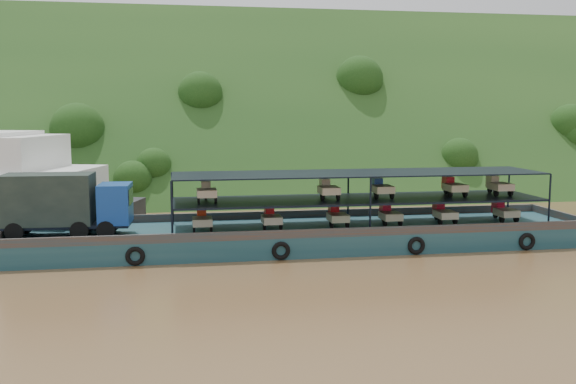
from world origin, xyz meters
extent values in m
plane|color=brown|center=(0.00, 0.00, 0.00)|extent=(160.00, 160.00, 0.00)
cube|color=#163814|center=(0.00, 36.00, 0.00)|extent=(140.00, 39.60, 39.60)
cube|color=#123841|center=(-1.29, 1.39, 0.60)|extent=(35.00, 7.00, 1.20)
cube|color=#592D19|center=(-1.29, 4.79, 1.45)|extent=(35.00, 0.20, 0.50)
cube|color=#592D19|center=(-1.29, -2.01, 1.45)|extent=(35.00, 0.20, 0.50)
cube|color=#592D19|center=(16.11, 1.39, 1.45)|extent=(0.20, 7.00, 0.50)
cube|color=#592D19|center=(-18.69, 1.39, 1.45)|extent=(0.20, 7.00, 0.50)
torus|color=black|center=(-11.29, -2.16, 0.55)|extent=(1.06, 0.26, 1.06)
torus|color=black|center=(-3.29, -2.16, 0.55)|extent=(1.06, 0.26, 1.06)
torus|color=black|center=(4.71, -2.16, 0.55)|extent=(1.06, 0.26, 1.06)
torus|color=black|center=(11.71, -2.16, 0.55)|extent=(1.06, 0.26, 1.06)
cylinder|color=black|center=(-17.91, -0.03, 1.71)|extent=(1.05, 0.41, 1.03)
cylinder|color=black|center=(-17.81, 2.13, 1.71)|extent=(1.05, 0.41, 1.03)
cylinder|color=black|center=(-14.42, -0.20, 1.71)|extent=(1.05, 0.41, 1.03)
cylinder|color=black|center=(-14.31, 1.96, 1.71)|extent=(1.05, 0.41, 1.03)
cylinder|color=black|center=(-12.98, -0.27, 1.71)|extent=(1.05, 0.41, 1.03)
cylinder|color=black|center=(-12.87, 1.89, 1.71)|extent=(1.05, 0.41, 1.03)
cube|color=black|center=(-15.19, 0.92, 1.87)|extent=(7.10, 2.60, 0.21)
cube|color=navy|center=(-12.52, 0.79, 3.05)|extent=(1.87, 2.55, 2.26)
cube|color=black|center=(-11.64, 0.75, 3.46)|extent=(0.16, 2.06, 0.93)
cube|color=black|center=(-16.22, 0.97, 3.36)|extent=(5.05, 2.71, 2.88)
cube|color=black|center=(2.21, 1.39, 2.86)|extent=(23.00, 5.00, 0.12)
cube|color=black|center=(2.21, 1.39, 4.50)|extent=(23.00, 5.00, 0.08)
cylinder|color=black|center=(-9.29, -1.11, 2.85)|extent=(0.12, 0.12, 3.30)
cylinder|color=black|center=(-9.29, 3.89, 2.85)|extent=(0.12, 0.12, 3.30)
cylinder|color=black|center=(2.21, -1.11, 2.85)|extent=(0.12, 0.12, 3.30)
cylinder|color=black|center=(2.21, 3.89, 2.85)|extent=(0.12, 0.12, 3.30)
cylinder|color=black|center=(13.71, -1.11, 2.85)|extent=(0.12, 0.12, 3.30)
cylinder|color=black|center=(13.71, 3.89, 2.85)|extent=(0.12, 0.12, 3.30)
cylinder|color=black|center=(-7.54, 2.44, 1.46)|extent=(0.12, 0.52, 0.52)
cylinder|color=black|center=(-8.04, 0.64, 1.46)|extent=(0.14, 0.52, 0.52)
cylinder|color=black|center=(-7.04, 0.64, 1.46)|extent=(0.14, 0.52, 0.52)
cube|color=#CDB691|center=(-7.54, 0.99, 1.80)|extent=(1.15, 1.50, 0.44)
cube|color=red|center=(-7.54, 2.14, 1.98)|extent=(0.55, 0.80, 0.80)
cube|color=red|center=(-7.54, 1.94, 2.48)|extent=(0.50, 0.10, 0.10)
cylinder|color=black|center=(-3.35, 2.44, 1.46)|extent=(0.12, 0.52, 0.52)
cylinder|color=black|center=(-3.85, 0.64, 1.46)|extent=(0.14, 0.52, 0.52)
cylinder|color=black|center=(-2.85, 0.64, 1.46)|extent=(0.14, 0.52, 0.52)
cube|color=beige|center=(-3.35, 0.99, 1.80)|extent=(1.15, 1.50, 0.44)
cube|color=red|center=(-3.35, 2.14, 1.98)|extent=(0.55, 0.80, 0.80)
cube|color=red|center=(-3.35, 1.94, 2.48)|extent=(0.50, 0.10, 0.10)
cylinder|color=black|center=(0.79, 2.44, 1.46)|extent=(0.12, 0.52, 0.52)
cylinder|color=black|center=(0.29, 0.64, 1.46)|extent=(0.14, 0.52, 0.52)
cylinder|color=black|center=(1.29, 0.64, 1.46)|extent=(0.14, 0.52, 0.52)
cube|color=#C4BB8A|center=(0.79, 0.99, 1.80)|extent=(1.15, 1.50, 0.44)
cube|color=red|center=(0.79, 2.14, 1.98)|extent=(0.55, 0.80, 0.80)
cube|color=red|center=(0.79, 1.94, 2.48)|extent=(0.50, 0.10, 0.10)
cylinder|color=black|center=(4.20, 2.44, 1.46)|extent=(0.12, 0.52, 0.52)
cylinder|color=black|center=(3.70, 0.64, 1.46)|extent=(0.14, 0.52, 0.52)
cylinder|color=black|center=(4.70, 0.64, 1.46)|extent=(0.14, 0.52, 0.52)
cube|color=tan|center=(4.20, 0.99, 1.80)|extent=(1.15, 1.50, 0.44)
cube|color=red|center=(4.20, 2.14, 1.98)|extent=(0.55, 0.80, 0.80)
cube|color=red|center=(4.20, 1.94, 2.48)|extent=(0.50, 0.10, 0.10)
cylinder|color=black|center=(7.84, 2.44, 1.46)|extent=(0.12, 0.52, 0.52)
cylinder|color=black|center=(7.34, 0.64, 1.46)|extent=(0.14, 0.52, 0.52)
cylinder|color=black|center=(8.34, 0.64, 1.46)|extent=(0.14, 0.52, 0.52)
cube|color=beige|center=(7.84, 0.99, 1.80)|extent=(1.15, 1.50, 0.44)
cube|color=#A80B1F|center=(7.84, 2.14, 1.98)|extent=(0.55, 0.80, 0.80)
cube|color=#A80B1F|center=(7.84, 1.94, 2.48)|extent=(0.50, 0.10, 0.10)
cylinder|color=black|center=(12.03, 2.44, 1.46)|extent=(0.12, 0.52, 0.52)
cylinder|color=black|center=(11.53, 0.64, 1.46)|extent=(0.14, 0.52, 0.52)
cylinder|color=black|center=(12.53, 0.64, 1.46)|extent=(0.14, 0.52, 0.52)
cube|color=#C9B68E|center=(12.03, 0.99, 1.80)|extent=(1.15, 1.50, 0.44)
cube|color=red|center=(12.03, 2.14, 1.98)|extent=(0.55, 0.80, 0.80)
cube|color=red|center=(12.03, 1.94, 2.48)|extent=(0.50, 0.10, 0.10)
cylinder|color=black|center=(-7.25, 2.44, 3.18)|extent=(0.12, 0.52, 0.52)
cylinder|color=black|center=(-7.75, 0.64, 3.18)|extent=(0.14, 0.52, 0.52)
cylinder|color=black|center=(-6.75, 0.64, 3.18)|extent=(0.14, 0.52, 0.52)
cube|color=beige|center=(-7.25, 0.99, 3.52)|extent=(1.15, 1.50, 0.44)
cube|color=#C3B48A|center=(-7.25, 2.14, 3.70)|extent=(0.55, 0.80, 0.80)
cube|color=#C3B48A|center=(-7.25, 1.94, 4.20)|extent=(0.50, 0.10, 0.10)
cylinder|color=black|center=(0.20, 2.44, 3.18)|extent=(0.12, 0.52, 0.52)
cylinder|color=black|center=(-0.30, 0.64, 3.18)|extent=(0.14, 0.52, 0.52)
cylinder|color=black|center=(0.70, 0.64, 3.18)|extent=(0.14, 0.52, 0.52)
cube|color=beige|center=(0.20, 0.99, 3.52)|extent=(1.15, 1.50, 0.44)
cube|color=beige|center=(0.20, 2.14, 3.70)|extent=(0.55, 0.80, 0.80)
cube|color=beige|center=(0.20, 1.94, 4.20)|extent=(0.50, 0.10, 0.10)
cylinder|color=black|center=(3.63, 2.44, 3.18)|extent=(0.12, 0.52, 0.52)
cylinder|color=black|center=(3.13, 0.64, 3.18)|extent=(0.14, 0.52, 0.52)
cylinder|color=black|center=(4.13, 0.64, 3.18)|extent=(0.14, 0.52, 0.52)
cube|color=tan|center=(3.63, 0.99, 3.52)|extent=(1.15, 1.50, 0.44)
cube|color=navy|center=(3.63, 2.14, 3.70)|extent=(0.55, 0.80, 0.80)
cube|color=navy|center=(3.63, 1.94, 4.20)|extent=(0.50, 0.10, 0.10)
cylinder|color=black|center=(8.45, 2.44, 3.18)|extent=(0.12, 0.52, 0.52)
cylinder|color=black|center=(7.95, 0.64, 3.18)|extent=(0.14, 0.52, 0.52)
cylinder|color=black|center=(8.95, 0.64, 3.18)|extent=(0.14, 0.52, 0.52)
cube|color=tan|center=(8.45, 0.99, 3.52)|extent=(1.15, 1.50, 0.44)
cube|color=red|center=(8.45, 2.14, 3.70)|extent=(0.55, 0.80, 0.80)
cube|color=red|center=(8.45, 1.94, 4.20)|extent=(0.50, 0.10, 0.10)
cylinder|color=black|center=(11.55, 2.44, 3.18)|extent=(0.12, 0.52, 0.52)
cylinder|color=black|center=(11.05, 0.64, 3.18)|extent=(0.14, 0.52, 0.52)
cylinder|color=black|center=(12.05, 0.64, 3.18)|extent=(0.14, 0.52, 0.52)
cube|color=#CDB491|center=(11.55, 0.99, 3.52)|extent=(1.15, 1.50, 0.44)
cube|color=beige|center=(11.55, 2.14, 3.70)|extent=(0.55, 0.80, 0.80)
cube|color=beige|center=(11.55, 1.94, 4.20)|extent=(0.50, 0.10, 0.10)
camera|label=1|loc=(-8.89, -37.01, 8.42)|focal=40.00mm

